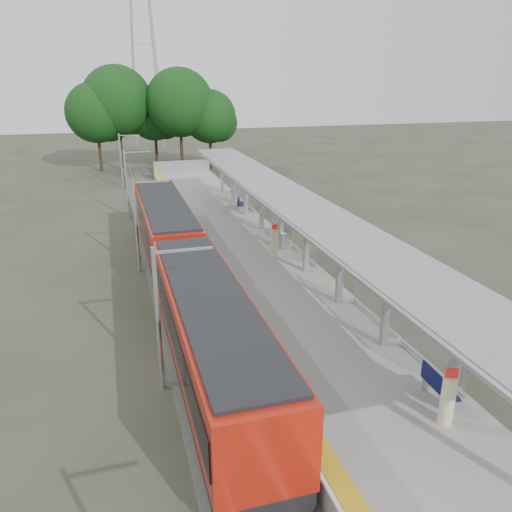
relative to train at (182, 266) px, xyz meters
The scene contains 16 objects.
ground 14.63m from the train, 71.91° to the right, with size 200.00×200.00×0.00m, color #474438.
trackbed 6.52m from the train, 90.01° to the left, with size 3.00×70.00×0.24m, color #59544C.
platform 7.84m from the train, 54.15° to the left, with size 6.00×50.00×1.00m, color gray.
tactile_strip 6.61m from the train, 72.62° to the left, with size 0.60×50.00×0.02m, color gold.
end_fence 31.50m from the train, 81.79° to the left, with size 6.00×0.10×1.20m, color #9EA0A5.
train is the anchor object (origin of this frame).
canopy 6.91m from the train, 21.56° to the left, with size 3.27×38.00×3.66m.
pylon 61.70m from the train, 86.62° to the left, with size 8.00×4.00×38.00m, color #9EA0A5, non-canonical shape.
tree_cluster 39.78m from the train, 87.10° to the left, with size 19.48×10.30×12.05m.
catenary_masts 5.57m from the train, 108.18° to the left, with size 2.08×48.16×5.40m.
bench_near 13.03m from the train, 60.92° to the right, with size 0.52×1.54×1.04m.
bench_mid 9.40m from the train, 40.65° to the left, with size 0.82×1.39×0.91m.
bench_far 15.33m from the train, 65.08° to the left, with size 0.83×1.40×0.92m.
info_pillar_near 13.72m from the train, 64.57° to the right, with size 0.42×0.42×1.86m.
info_pillar_far 6.25m from the train, 26.37° to the left, with size 0.43×0.43×1.93m.
litter_bin 7.70m from the train, 31.68° to the left, with size 0.46×0.46×0.94m, color #9EA0A5.
Camera 1 is at (-7.38, -8.77, 10.66)m, focal length 35.00 mm.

